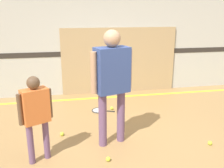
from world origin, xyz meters
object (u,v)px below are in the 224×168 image
(person_instructor, at_px, (112,76))
(tennis_ball_stray_left, at_px, (210,143))
(person_student_left, at_px, (36,110))
(racket_spare_on_floor, at_px, (100,110))
(tennis_ball_by_spare_racket, at_px, (112,108))
(tennis_ball_near_instructor, at_px, (108,159))
(tennis_ball_stray_right, at_px, (62,134))

(person_instructor, relative_size, tennis_ball_stray_left, 26.90)
(person_student_left, xyz_separation_m, tennis_ball_stray_left, (2.59, -0.07, -0.72))
(racket_spare_on_floor, bearing_deg, tennis_ball_by_spare_racket, 25.37)
(person_student_left, distance_m, tennis_ball_by_spare_racket, 2.25)
(tennis_ball_by_spare_racket, bearing_deg, tennis_ball_stray_left, -54.24)
(tennis_ball_near_instructor, relative_size, tennis_ball_stray_left, 1.00)
(person_instructor, relative_size, tennis_ball_near_instructor, 26.90)
(person_instructor, bearing_deg, tennis_ball_by_spare_racket, 62.33)
(person_instructor, xyz_separation_m, tennis_ball_stray_right, (-0.79, 0.38, -1.06))
(tennis_ball_stray_left, distance_m, tennis_ball_stray_right, 2.40)
(person_instructor, distance_m, tennis_ball_by_spare_racket, 1.74)
(tennis_ball_near_instructor, bearing_deg, person_student_left, 167.53)
(person_student_left, height_order, tennis_ball_stray_left, person_student_left)
(racket_spare_on_floor, height_order, tennis_ball_near_instructor, tennis_ball_near_instructor)
(person_instructor, bearing_deg, tennis_ball_stray_right, 137.51)
(person_student_left, distance_m, racket_spare_on_floor, 2.09)
(tennis_ball_stray_right, bearing_deg, tennis_ball_by_spare_racket, 43.26)
(racket_spare_on_floor, height_order, tennis_ball_stray_left, tennis_ball_stray_left)
(tennis_ball_by_spare_racket, bearing_deg, person_instructor, -100.69)
(tennis_ball_stray_left, bearing_deg, tennis_ball_stray_right, 162.01)
(person_instructor, distance_m, racket_spare_on_floor, 1.73)
(tennis_ball_by_spare_racket, bearing_deg, racket_spare_on_floor, -176.40)
(tennis_ball_stray_left, relative_size, tennis_ball_stray_right, 1.00)
(tennis_ball_near_instructor, xyz_separation_m, tennis_ball_stray_right, (-0.64, 0.88, 0.00))
(racket_spare_on_floor, relative_size, tennis_ball_near_instructor, 7.82)
(person_student_left, xyz_separation_m, tennis_ball_near_instructor, (0.94, -0.21, -0.72))
(racket_spare_on_floor, height_order, tennis_ball_by_spare_racket, tennis_ball_by_spare_racket)
(person_instructor, xyz_separation_m, racket_spare_on_floor, (-0.01, 1.34, -1.09))
(person_instructor, relative_size, tennis_ball_by_spare_racket, 26.90)
(tennis_ball_near_instructor, height_order, tennis_ball_stray_left, same)
(racket_spare_on_floor, bearing_deg, tennis_ball_stray_left, -26.75)
(tennis_ball_near_instructor, bearing_deg, tennis_ball_by_spare_racket, 77.65)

